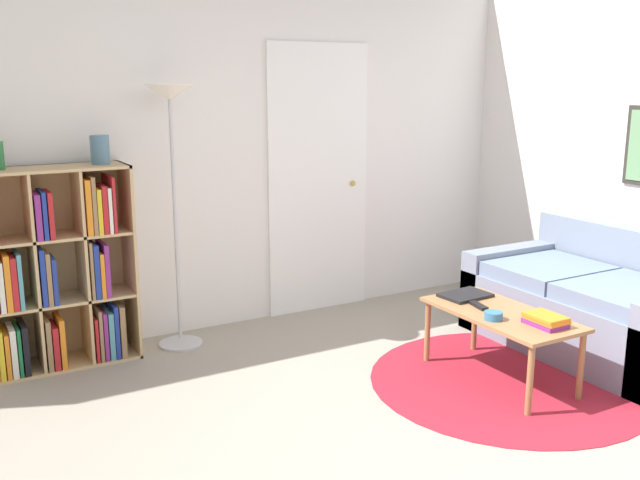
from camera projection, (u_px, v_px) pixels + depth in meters
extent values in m
cube|color=silver|center=(255.00, 146.00, 5.14)|extent=(7.28, 0.05, 2.60)
cube|color=white|center=(318.00, 180.00, 5.41)|extent=(0.85, 0.02, 2.03)
sphere|color=tan|center=(353.00, 183.00, 5.55)|extent=(0.04, 0.04, 0.04)
cube|color=silver|center=(610.00, 147.00, 5.06)|extent=(0.05, 5.60, 2.60)
cylinder|color=maroon|center=(509.00, 381.00, 4.26)|extent=(1.65, 1.65, 0.01)
cube|color=tan|center=(129.00, 259.00, 4.62)|extent=(0.02, 0.34, 1.25)
cube|color=tan|center=(50.00, 169.00, 4.27)|extent=(0.90, 0.34, 0.02)
cube|color=tan|center=(66.00, 362.00, 4.54)|extent=(0.90, 0.34, 0.02)
cube|color=tan|center=(54.00, 262.00, 4.54)|extent=(0.90, 0.02, 1.25)
cube|color=tan|center=(33.00, 271.00, 4.33)|extent=(0.02, 0.32, 1.22)
cube|color=tan|center=(82.00, 265.00, 4.47)|extent=(0.02, 0.32, 1.22)
cube|color=tan|center=(61.00, 299.00, 4.45)|extent=(0.87, 0.32, 0.02)
cube|color=tan|center=(56.00, 236.00, 4.36)|extent=(0.87, 0.32, 0.02)
cube|color=orange|center=(6.00, 351.00, 4.31)|extent=(0.03, 0.27, 0.28)
cube|color=silver|center=(12.00, 350.00, 4.31)|extent=(0.03, 0.21, 0.30)
cube|color=#196B38|center=(18.00, 349.00, 4.33)|extent=(0.02, 0.23, 0.30)
cube|color=black|center=(24.00, 347.00, 4.35)|extent=(0.03, 0.24, 0.31)
cube|color=olive|center=(47.00, 342.00, 4.41)|extent=(0.03, 0.24, 0.32)
cube|color=#B21E23|center=(54.00, 345.00, 4.43)|extent=(0.03, 0.22, 0.27)
cube|color=orange|center=(60.00, 340.00, 4.45)|extent=(0.03, 0.23, 0.32)
cube|color=#B21E23|center=(94.00, 337.00, 4.54)|extent=(0.02, 0.22, 0.29)
cube|color=olive|center=(98.00, 333.00, 4.55)|extent=(0.02, 0.23, 0.33)
cube|color=#7F287A|center=(103.00, 334.00, 4.56)|extent=(0.02, 0.20, 0.31)
cube|color=teal|center=(108.00, 332.00, 4.59)|extent=(0.03, 0.24, 0.31)
cube|color=navy|center=(113.00, 329.00, 4.60)|extent=(0.03, 0.23, 0.35)
cube|color=olive|center=(119.00, 328.00, 4.63)|extent=(0.03, 0.25, 0.34)
cube|color=orange|center=(6.00, 281.00, 4.22)|extent=(0.03, 0.22, 0.34)
cube|color=#B21E23|center=(13.00, 282.00, 4.23)|extent=(0.03, 0.20, 0.32)
cube|color=teal|center=(19.00, 280.00, 4.24)|extent=(0.02, 0.20, 0.34)
cube|color=navy|center=(41.00, 276.00, 4.30)|extent=(0.03, 0.19, 0.35)
cube|color=olive|center=(47.00, 277.00, 4.31)|extent=(0.03, 0.19, 0.32)
cube|color=navy|center=(53.00, 279.00, 4.34)|extent=(0.03, 0.20, 0.29)
cube|color=olive|center=(89.00, 269.00, 4.44)|extent=(0.02, 0.20, 0.36)
cube|color=navy|center=(93.00, 269.00, 4.47)|extent=(0.03, 0.24, 0.34)
cube|color=orange|center=(99.00, 273.00, 4.48)|extent=(0.03, 0.22, 0.28)
cube|color=#7F287A|center=(104.00, 268.00, 4.50)|extent=(0.03, 0.24, 0.34)
cube|color=#7F287A|center=(36.00, 216.00, 4.23)|extent=(0.03, 0.22, 0.27)
cube|color=navy|center=(42.00, 214.00, 4.25)|extent=(0.02, 0.22, 0.29)
cube|color=#B21E23|center=(48.00, 214.00, 4.26)|extent=(0.03, 0.22, 0.28)
cube|color=orange|center=(86.00, 206.00, 4.35)|extent=(0.03, 0.20, 0.34)
cube|color=olive|center=(91.00, 204.00, 4.38)|extent=(0.02, 0.23, 0.36)
cube|color=gold|center=(96.00, 210.00, 4.40)|extent=(0.03, 0.23, 0.28)
cube|color=#B21E23|center=(102.00, 209.00, 4.40)|extent=(0.03, 0.20, 0.30)
cube|color=silver|center=(106.00, 208.00, 4.45)|extent=(0.02, 0.27, 0.28)
cube|color=#B21E23|center=(109.00, 203.00, 4.46)|extent=(0.02, 0.27, 0.35)
cylinder|color=#B7B7BC|center=(181.00, 343.00, 4.86)|extent=(0.30, 0.30, 0.01)
cylinder|color=#B7B7BC|center=(175.00, 220.00, 4.67)|extent=(0.02, 0.02, 1.64)
cone|color=white|center=(169.00, 92.00, 4.49)|extent=(0.31, 0.31, 0.10)
cube|color=gray|center=(590.00, 318.00, 4.75)|extent=(0.93, 1.56, 0.42)
cube|color=gray|center=(631.00, 285.00, 4.89)|extent=(0.16, 1.56, 0.78)
cube|color=gray|center=(515.00, 283.00, 5.32)|extent=(0.93, 0.16, 0.56)
cube|color=slate|center=(626.00, 294.00, 4.39)|extent=(0.73, 0.60, 0.10)
cube|color=slate|center=(549.00, 271.00, 4.91)|extent=(0.73, 0.60, 0.10)
cube|color=#996B42|center=(501.00, 314.00, 4.21)|extent=(0.47, 0.96, 0.02)
cylinder|color=#996B42|center=(530.00, 381.00, 3.79)|extent=(0.04, 0.04, 0.40)
cylinder|color=#996B42|center=(427.00, 331.00, 4.53)|extent=(0.04, 0.04, 0.40)
cylinder|color=#996B42|center=(581.00, 366.00, 3.98)|extent=(0.04, 0.04, 0.40)
cylinder|color=#996B42|center=(475.00, 321.00, 4.72)|extent=(0.04, 0.04, 0.40)
cube|color=black|center=(465.00, 295.00, 4.50)|extent=(0.31, 0.24, 0.02)
cylinder|color=teal|center=(493.00, 316.00, 4.07)|extent=(0.11, 0.11, 0.05)
cube|color=#7F287A|center=(545.00, 323.00, 3.97)|extent=(0.16, 0.22, 0.03)
cube|color=orange|center=(546.00, 319.00, 3.97)|extent=(0.16, 0.22, 0.02)
cube|color=orange|center=(546.00, 316.00, 3.97)|extent=(0.16, 0.22, 0.02)
cube|color=black|center=(479.00, 306.00, 4.29)|extent=(0.07, 0.16, 0.02)
cylinder|color=slate|center=(100.00, 150.00, 4.39)|extent=(0.12, 0.12, 0.18)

